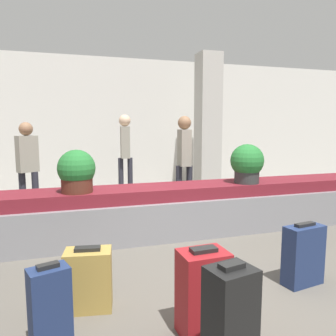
{
  "coord_description": "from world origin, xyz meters",
  "views": [
    {
      "loc": [
        -1.33,
        -2.83,
        1.52
      ],
      "look_at": [
        0.0,
        1.48,
        0.94
      ],
      "focal_mm": 35.0,
      "sensor_mm": 36.0,
      "label": 1
    }
  ],
  "objects_px": {
    "suitcase_0": "(203,293)",
    "suitcase_5": "(89,279)",
    "pillar": "(208,123)",
    "traveler_0": "(28,161)",
    "traveler_2": "(125,148)",
    "suitcase_2": "(50,310)",
    "suitcase_4": "(230,330)",
    "traveler_1": "(184,154)",
    "potted_plant_0": "(77,172)",
    "suitcase_3": "(303,255)",
    "potted_plant_1": "(247,163)"
  },
  "relations": [
    {
      "from": "suitcase_3",
      "to": "suitcase_4",
      "type": "relative_size",
      "value": 0.79
    },
    {
      "from": "suitcase_0",
      "to": "suitcase_5",
      "type": "distance_m",
      "value": 0.98
    },
    {
      "from": "suitcase_3",
      "to": "potted_plant_1",
      "type": "relative_size",
      "value": 1.07
    },
    {
      "from": "pillar",
      "to": "suitcase_4",
      "type": "relative_size",
      "value": 4.15
    },
    {
      "from": "suitcase_4",
      "to": "traveler_2",
      "type": "xyz_separation_m",
      "value": [
        0.34,
        5.39,
        0.69
      ]
    },
    {
      "from": "suitcase_3",
      "to": "suitcase_4",
      "type": "xyz_separation_m",
      "value": [
        -1.29,
        -0.95,
        0.08
      ]
    },
    {
      "from": "suitcase_4",
      "to": "traveler_0",
      "type": "distance_m",
      "value": 4.59
    },
    {
      "from": "pillar",
      "to": "traveler_0",
      "type": "bearing_deg",
      "value": -160.78
    },
    {
      "from": "pillar",
      "to": "suitcase_2",
      "type": "height_order",
      "value": "pillar"
    },
    {
      "from": "traveler_0",
      "to": "traveler_2",
      "type": "bearing_deg",
      "value": 0.89
    },
    {
      "from": "potted_plant_0",
      "to": "potted_plant_1",
      "type": "height_order",
      "value": "potted_plant_1"
    },
    {
      "from": "suitcase_2",
      "to": "suitcase_5",
      "type": "relative_size",
      "value": 1.17
    },
    {
      "from": "potted_plant_1",
      "to": "traveler_2",
      "type": "distance_m",
      "value": 3.04
    },
    {
      "from": "suitcase_3",
      "to": "traveler_1",
      "type": "bearing_deg",
      "value": 83.7
    },
    {
      "from": "suitcase_2",
      "to": "potted_plant_0",
      "type": "xyz_separation_m",
      "value": [
        0.25,
        2.02,
        0.65
      ]
    },
    {
      "from": "traveler_0",
      "to": "traveler_2",
      "type": "xyz_separation_m",
      "value": [
        1.82,
        1.07,
        0.12
      ]
    },
    {
      "from": "suitcase_3",
      "to": "traveler_2",
      "type": "xyz_separation_m",
      "value": [
        -0.94,
        4.44,
        0.77
      ]
    },
    {
      "from": "suitcase_0",
      "to": "potted_plant_0",
      "type": "xyz_separation_m",
      "value": [
        -0.8,
        2.14,
        0.63
      ]
    },
    {
      "from": "potted_plant_0",
      "to": "traveler_1",
      "type": "distance_m",
      "value": 2.28
    },
    {
      "from": "potted_plant_1",
      "to": "potted_plant_0",
      "type": "bearing_deg",
      "value": 179.41
    },
    {
      "from": "suitcase_3",
      "to": "potted_plant_0",
      "type": "xyz_separation_m",
      "value": [
        -2.02,
        1.72,
        0.66
      ]
    },
    {
      "from": "suitcase_5",
      "to": "traveler_2",
      "type": "xyz_separation_m",
      "value": [
        1.06,
        4.27,
        0.8
      ]
    },
    {
      "from": "traveler_1",
      "to": "suitcase_2",
      "type": "bearing_deg",
      "value": -28.84
    },
    {
      "from": "suitcase_4",
      "to": "traveler_1",
      "type": "bearing_deg",
      "value": 61.77
    },
    {
      "from": "suitcase_0",
      "to": "suitcase_2",
      "type": "bearing_deg",
      "value": 171.22
    },
    {
      "from": "pillar",
      "to": "traveler_2",
      "type": "relative_size",
      "value": 1.82
    },
    {
      "from": "suitcase_3",
      "to": "traveler_2",
      "type": "bearing_deg",
      "value": 93.2
    },
    {
      "from": "suitcase_2",
      "to": "potted_plant_0",
      "type": "height_order",
      "value": "potted_plant_0"
    },
    {
      "from": "potted_plant_0",
      "to": "traveler_2",
      "type": "bearing_deg",
      "value": 68.3
    },
    {
      "from": "suitcase_3",
      "to": "traveler_2",
      "type": "height_order",
      "value": "traveler_2"
    },
    {
      "from": "traveler_1",
      "to": "suitcase_0",
      "type": "bearing_deg",
      "value": -13.53
    },
    {
      "from": "potted_plant_0",
      "to": "traveler_1",
      "type": "relative_size",
      "value": 0.32
    },
    {
      "from": "suitcase_0",
      "to": "potted_plant_1",
      "type": "xyz_separation_m",
      "value": [
        1.6,
        2.12,
        0.66
      ]
    },
    {
      "from": "pillar",
      "to": "traveler_0",
      "type": "distance_m",
      "value": 4.13
    },
    {
      "from": "suitcase_3",
      "to": "suitcase_4",
      "type": "distance_m",
      "value": 1.6
    },
    {
      "from": "suitcase_2",
      "to": "potted_plant_1",
      "type": "xyz_separation_m",
      "value": [
        2.65,
        2.0,
        0.68
      ]
    },
    {
      "from": "suitcase_2",
      "to": "suitcase_5",
      "type": "distance_m",
      "value": 0.55
    },
    {
      "from": "suitcase_4",
      "to": "traveler_1",
      "type": "distance_m",
      "value": 4.15
    },
    {
      "from": "suitcase_0",
      "to": "traveler_1",
      "type": "xyz_separation_m",
      "value": [
        1.1,
        3.41,
        0.7
      ]
    },
    {
      "from": "potted_plant_1",
      "to": "traveler_1",
      "type": "xyz_separation_m",
      "value": [
        -0.5,
        1.29,
        0.04
      ]
    },
    {
      "from": "suitcase_3",
      "to": "potted_plant_1",
      "type": "bearing_deg",
      "value": 68.85
    },
    {
      "from": "pillar",
      "to": "potted_plant_0",
      "type": "bearing_deg",
      "value": -136.17
    },
    {
      "from": "traveler_2",
      "to": "suitcase_4",
      "type": "bearing_deg",
      "value": -178.91
    },
    {
      "from": "suitcase_0",
      "to": "potted_plant_0",
      "type": "bearing_deg",
      "value": 108.06
    },
    {
      "from": "suitcase_2",
      "to": "suitcase_4",
      "type": "bearing_deg",
      "value": -51.19
    },
    {
      "from": "potted_plant_1",
      "to": "traveler_1",
      "type": "bearing_deg",
      "value": 111.2
    },
    {
      "from": "traveler_1",
      "to": "traveler_2",
      "type": "relative_size",
      "value": 0.97
    },
    {
      "from": "suitcase_5",
      "to": "potted_plant_1",
      "type": "bearing_deg",
      "value": 42.22
    },
    {
      "from": "suitcase_2",
      "to": "suitcase_4",
      "type": "xyz_separation_m",
      "value": [
        0.99,
        -0.64,
        0.07
      ]
    },
    {
      "from": "suitcase_2",
      "to": "suitcase_3",
      "type": "xyz_separation_m",
      "value": [
        2.28,
        0.31,
        -0.01
      ]
    }
  ]
}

